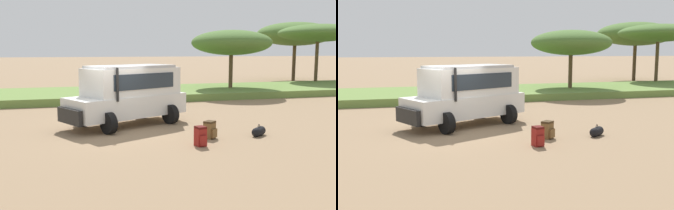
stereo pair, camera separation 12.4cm
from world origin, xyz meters
TOP-DOWN VIEW (x-y plane):
  - ground_plane at (0.00, 0.00)m, footprint 320.00×320.00m
  - grass_bank at (0.00, 10.99)m, footprint 120.00×7.00m
  - safari_vehicle at (0.68, 1.37)m, footprint 5.36×3.91m
  - backpack_beside_front_wheel at (2.22, -2.83)m, footprint 0.35×0.47m
  - backpack_cluster_center at (2.92, -1.90)m, footprint 0.51×0.51m
  - duffel_bag_low_black_case at (4.76, -1.99)m, footprint 0.68×0.61m
  - acacia_tree_left_mid at (9.56, 10.74)m, footprint 5.52×5.55m
  - acacia_tree_centre_back at (18.96, 14.09)m, footprint 6.40×6.84m
  - acacia_tree_right_mid at (20.79, 20.08)m, footprint 7.61×7.19m

SIDE VIEW (x-z plane):
  - ground_plane at x=0.00m, z-range 0.00..0.00m
  - duffel_bag_low_black_case at x=4.76m, z-range -0.05..0.37m
  - grass_bank at x=0.00m, z-range 0.00..0.44m
  - backpack_cluster_center at x=2.92m, z-range -0.01..0.61m
  - backpack_beside_front_wheel at x=2.22m, z-range -0.01..0.63m
  - safari_vehicle at x=0.68m, z-range 0.07..2.51m
  - acacia_tree_left_mid at x=9.56m, z-range 1.34..5.76m
  - acacia_tree_centre_back at x=18.96m, z-range 1.85..7.03m
  - acacia_tree_right_mid at x=20.79m, z-range 1.72..7.49m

